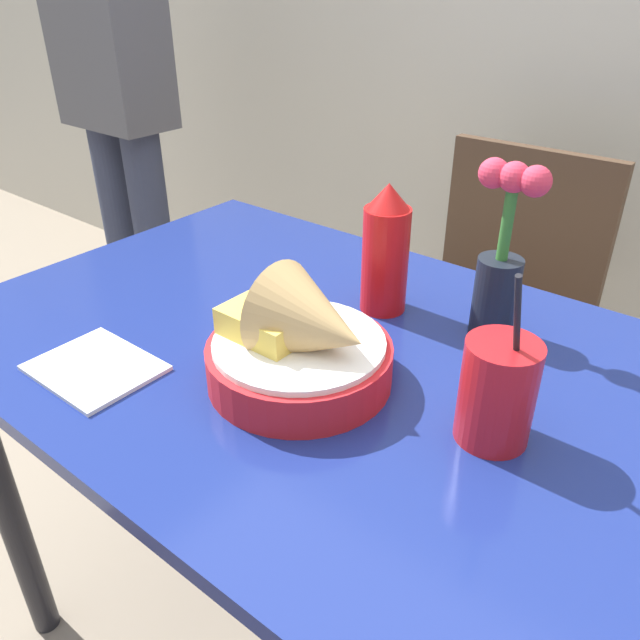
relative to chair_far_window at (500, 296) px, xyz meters
name	(u,v)px	position (x,y,z in m)	size (l,w,h in m)	color
dining_table	(324,408)	(0.03, -0.72, 0.11)	(1.12, 0.73, 0.73)	navy
chair_far_window	(500,296)	(0.00, 0.00, 0.00)	(0.40, 0.40, 0.85)	#473323
food_basket	(304,346)	(0.06, -0.80, 0.28)	(0.24, 0.24, 0.16)	red
ketchup_bottle	(384,250)	(0.03, -0.57, 0.32)	(0.07, 0.07, 0.20)	red
drink_cup	(497,395)	(0.30, -0.75, 0.28)	(0.08, 0.08, 0.22)	red
flower_vase	(501,263)	(0.19, -0.53, 0.33)	(0.10, 0.06, 0.25)	black
napkin	(95,368)	(-0.18, -0.95, 0.22)	(0.16, 0.13, 0.01)	white
person_standing	(112,68)	(-1.09, -0.24, 0.44)	(0.32, 0.18, 1.66)	#2D3347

